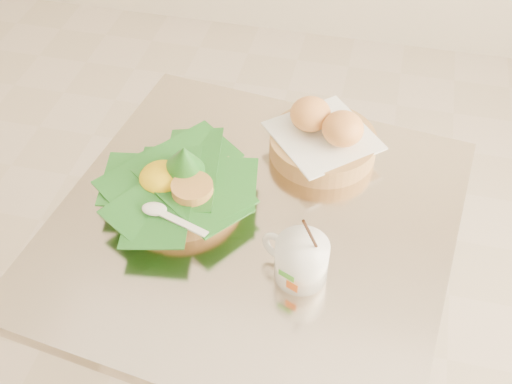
% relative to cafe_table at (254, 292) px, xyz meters
% --- Properties ---
extents(floor, '(3.60, 3.60, 0.00)m').
position_rel_cafe_table_xyz_m(floor, '(-0.18, 0.04, -0.53)').
color(floor, beige).
rests_on(floor, ground).
extents(cafe_table, '(0.78, 0.78, 0.75)m').
position_rel_cafe_table_xyz_m(cafe_table, '(0.00, 0.00, 0.00)').
color(cafe_table, gray).
rests_on(cafe_table, floor).
extents(rice_basket, '(0.28, 0.28, 0.14)m').
position_rel_cafe_table_xyz_m(rice_basket, '(-0.15, 0.03, 0.26)').
color(rice_basket, '#B27E4C').
rests_on(rice_basket, cafe_table).
extents(bread_basket, '(0.25, 0.25, 0.11)m').
position_rel_cafe_table_xyz_m(bread_basket, '(0.09, 0.21, 0.26)').
color(bread_basket, '#B27E4C').
rests_on(bread_basket, cafe_table).
extents(coffee_mug, '(0.12, 0.09, 0.15)m').
position_rel_cafe_table_xyz_m(coffee_mug, '(0.10, -0.10, 0.26)').
color(coffee_mug, white).
rests_on(coffee_mug, cafe_table).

